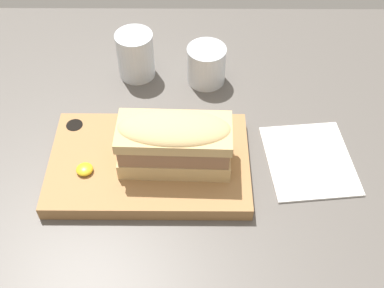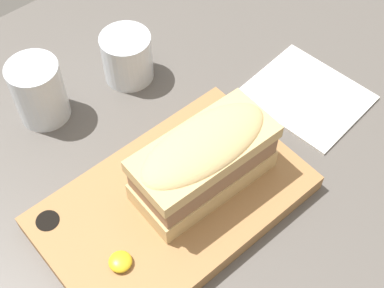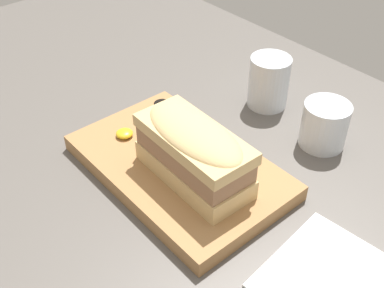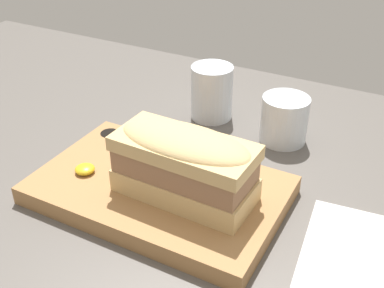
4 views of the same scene
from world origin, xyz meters
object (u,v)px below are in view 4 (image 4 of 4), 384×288
serving_board (159,190)px  water_glass (212,96)px  sandwich (184,162)px  napkin (365,256)px  wine_glass (284,121)px

serving_board → water_glass: size_ratio=3.50×
sandwich → napkin: bearing=5.9°
sandwich → water_glass: 26.66cm
serving_board → sandwich: (4.44, -0.72, 6.31)cm
water_glass → wine_glass: 13.97cm
water_glass → napkin: (31.26, -22.67, -3.91)cm
serving_board → wine_glass: size_ratio=4.34×
napkin → sandwich: bearing=-174.1°
sandwich → wine_glass: 24.21cm
serving_board → water_glass: (-4.01, 24.32, 2.81)cm
sandwich → water_glass: sandwich is taller
water_glass → wine_glass: size_ratio=1.24×
sandwich → water_glass: bearing=108.6°
sandwich → napkin: sandwich is taller
serving_board → napkin: 27.33cm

